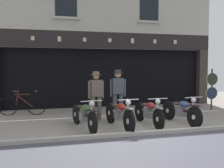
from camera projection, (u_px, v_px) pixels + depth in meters
The scene contains 12 objects.
ground at pixel (176, 147), 6.28m from camera, with size 21.94×22.00×0.18m.
shop_facade at pixel (99, 70), 13.89m from camera, with size 10.24×4.42×5.92m.
motorcycle_left at pixel (84, 115), 7.89m from camera, with size 0.62×2.05×0.90m.
motorcycle_center_left at pixel (119, 113), 7.98m from camera, with size 0.62×2.11×0.93m.
motorcycle_center at pixel (149, 112), 8.38m from camera, with size 0.62×1.94×0.90m.
motorcycle_center_right at pixel (181, 110), 8.60m from camera, with size 0.62×1.93×0.91m.
salesman_left at pixel (96, 93), 9.07m from camera, with size 0.55×0.35×1.65m.
shopkeeper_center at pixel (118, 91), 9.53m from camera, with size 0.55×0.37×1.70m.
tyre_sign_pole at pixel (212, 87), 11.33m from camera, with size 0.53×0.06×1.71m.
advert_board_near at pixel (72, 67), 11.89m from camera, with size 0.70×0.03×1.01m.
advert_board_far at pixel (46, 71), 11.60m from camera, with size 0.68×0.03×1.11m.
leaning_bicycle at pixel (22, 105), 10.13m from camera, with size 1.71×0.50×0.94m.
Camera 1 is at (-3.07, -6.54, 1.82)m, focal length 43.66 mm.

